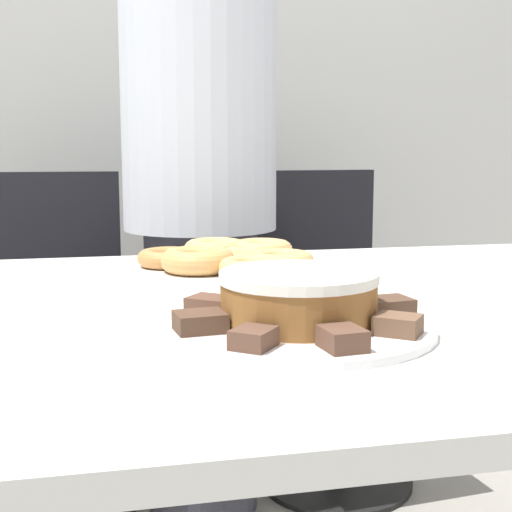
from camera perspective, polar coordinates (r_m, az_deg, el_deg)
name	(u,v)px	position (r m, az deg, el deg)	size (l,w,h in m)	color
wall_back	(148,48)	(2.59, -8.61, 16.10)	(8.00, 0.05, 2.60)	silver
table	(238,353)	(1.02, -1.47, -7.75)	(1.89, 1.00, 0.74)	silver
person_standing	(200,210)	(1.82, -4.48, 3.72)	(0.39, 0.39, 1.54)	#383842
office_chair_left	(49,350)	(1.99, -16.24, -7.25)	(0.44, 0.44, 0.89)	black
office_chair_right	(329,334)	(2.09, 5.89, -6.23)	(0.48, 0.48, 0.89)	black
plate_cake	(298,327)	(0.85, 3.40, -5.70)	(0.32, 0.32, 0.01)	white
plate_donuts	(227,270)	(1.25, -2.30, -1.13)	(0.34, 0.34, 0.01)	white
frosted_cake	(298,297)	(0.84, 3.42, -3.31)	(0.19, 0.19, 0.06)	brown
lamington_0	(343,339)	(0.74, 6.94, -6.58)	(0.05, 0.05, 0.02)	brown
lamington_1	(398,325)	(0.81, 11.28, -5.42)	(0.06, 0.06, 0.02)	brown
lamington_2	(388,307)	(0.90, 10.51, -4.01)	(0.06, 0.05, 0.02)	#513828
lamington_3	(333,296)	(0.95, 6.19, -3.22)	(0.08, 0.08, 0.02)	brown
lamington_4	(265,294)	(0.95, 0.69, -3.04)	(0.05, 0.06, 0.02)	brown
lamington_5	(210,305)	(0.90, -3.67, -3.92)	(0.07, 0.07, 0.02)	brown
lamington_6	(200,322)	(0.81, -4.49, -5.26)	(0.06, 0.05, 0.02)	#513828
lamington_7	(253,338)	(0.74, -0.20, -6.59)	(0.06, 0.06, 0.02)	brown
donut_0	(227,258)	(1.24, -2.30, -0.20)	(0.12, 0.12, 0.03)	#E5AD66
donut_1	(250,267)	(1.15, -0.49, -0.90)	(0.10, 0.10, 0.03)	#E5AD66
donut_2	(281,260)	(1.22, 2.01, -0.35)	(0.11, 0.11, 0.03)	#E5AD66
donut_3	(261,250)	(1.32, 0.43, 0.46)	(0.12, 0.12, 0.04)	#E5AD66
donut_4	(215,250)	(1.33, -3.27, 0.51)	(0.12, 0.12, 0.04)	#E5AD66
donut_5	(168,258)	(1.26, -7.03, -0.15)	(0.11, 0.11, 0.03)	#C68447
donut_6	(198,260)	(1.20, -4.66, -0.35)	(0.13, 0.13, 0.04)	tan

